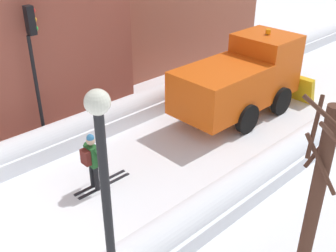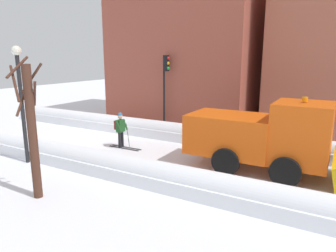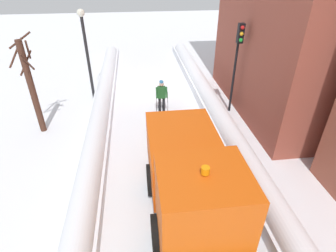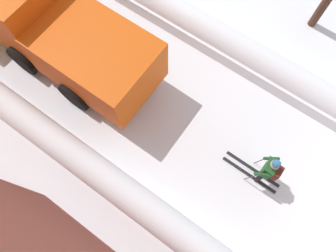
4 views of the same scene
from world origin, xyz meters
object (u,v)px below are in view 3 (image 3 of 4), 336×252
at_px(traffic_light_pole, 238,53).
at_px(bare_tree_near, 31,86).
at_px(plow_truck, 190,179).
at_px(skier, 162,94).
at_px(street_lamp, 86,45).

relative_size(traffic_light_pole, bare_tree_near, 1.01).
distance_m(plow_truck, traffic_light_pole, 7.64).
distance_m(skier, traffic_light_pole, 4.33).
relative_size(traffic_light_pole, street_lamp, 0.93).
bearing_deg(skier, plow_truck, 91.13).
distance_m(plow_truck, street_lamp, 10.14).
height_order(skier, bare_tree_near, bare_tree_near).
bearing_deg(traffic_light_pole, plow_truck, 61.57).
height_order(skier, street_lamp, street_lamp).
relative_size(skier, bare_tree_near, 0.40).
distance_m(skier, bare_tree_near, 6.17).
distance_m(plow_truck, bare_tree_near, 8.45).
height_order(skier, traffic_light_pole, traffic_light_pole).
bearing_deg(traffic_light_pole, bare_tree_near, 4.13).
height_order(plow_truck, street_lamp, street_lamp).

